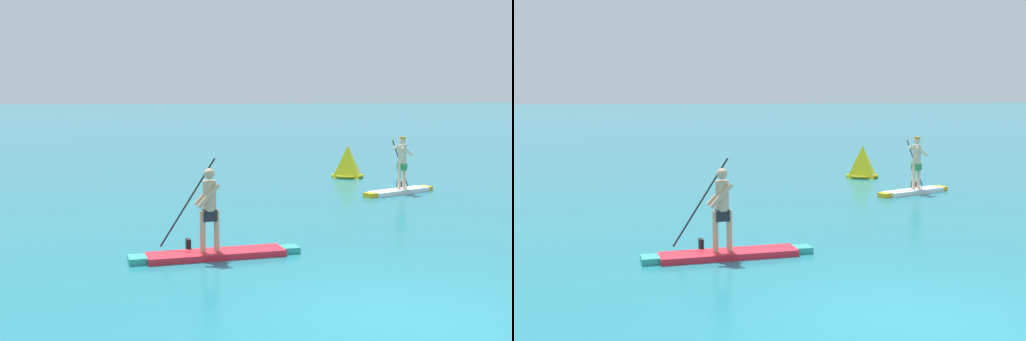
% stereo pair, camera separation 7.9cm
% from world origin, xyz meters
% --- Properties ---
extents(ground, '(440.00, 440.00, 0.00)m').
position_xyz_m(ground, '(0.00, 0.00, 0.00)').
color(ground, '#1E727F').
extents(paddleboarder_mid_center, '(3.39, 0.86, 1.93)m').
position_xyz_m(paddleboarder_mid_center, '(-1.97, 4.08, 0.33)').
color(paddleboarder_mid_center, red).
rests_on(paddleboarder_mid_center, ground).
extents(paddleboarder_far_right, '(2.83, 1.38, 1.83)m').
position_xyz_m(paddleboarder_far_right, '(5.43, 10.65, 0.39)').
color(paddleboarder_far_right, white).
rests_on(paddleboarder_far_right, ground).
extents(race_marker_buoy, '(1.23, 1.23, 1.23)m').
position_xyz_m(race_marker_buoy, '(5.39, 14.85, 0.55)').
color(race_marker_buoy, yellow).
rests_on(race_marker_buoy, ground).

